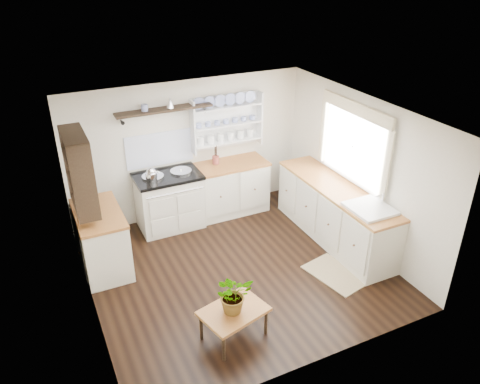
# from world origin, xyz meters

# --- Properties ---
(floor) EXTENTS (4.00, 3.80, 0.01)m
(floor) POSITION_xyz_m (0.00, 0.00, 0.00)
(floor) COLOR black
(floor) RESTS_ON ground
(wall_back) EXTENTS (4.00, 0.02, 2.30)m
(wall_back) POSITION_xyz_m (0.00, 1.90, 1.15)
(wall_back) COLOR beige
(wall_back) RESTS_ON ground
(wall_right) EXTENTS (0.02, 3.80, 2.30)m
(wall_right) POSITION_xyz_m (2.00, 0.00, 1.15)
(wall_right) COLOR beige
(wall_right) RESTS_ON ground
(wall_left) EXTENTS (0.02, 3.80, 2.30)m
(wall_left) POSITION_xyz_m (-2.00, 0.00, 1.15)
(wall_left) COLOR beige
(wall_left) RESTS_ON ground
(ceiling) EXTENTS (4.00, 3.80, 0.01)m
(ceiling) POSITION_xyz_m (0.00, 0.00, 2.30)
(ceiling) COLOR white
(ceiling) RESTS_ON wall_back
(window) EXTENTS (0.08, 1.55, 1.22)m
(window) POSITION_xyz_m (1.95, 0.15, 1.56)
(window) COLOR white
(window) RESTS_ON wall_right
(aga_cooker) EXTENTS (1.04, 0.72, 0.96)m
(aga_cooker) POSITION_xyz_m (-0.49, 1.57, 0.47)
(aga_cooker) COLOR beige
(aga_cooker) RESTS_ON floor
(back_cabinets) EXTENTS (1.27, 0.63, 0.90)m
(back_cabinets) POSITION_xyz_m (0.60, 1.60, 0.46)
(back_cabinets) COLOR beige
(back_cabinets) RESTS_ON floor
(right_cabinets) EXTENTS (0.62, 2.43, 0.90)m
(right_cabinets) POSITION_xyz_m (1.70, 0.10, 0.46)
(right_cabinets) COLOR beige
(right_cabinets) RESTS_ON floor
(belfast_sink) EXTENTS (0.55, 0.60, 0.45)m
(belfast_sink) POSITION_xyz_m (1.70, -0.65, 0.80)
(belfast_sink) COLOR white
(belfast_sink) RESTS_ON right_cabinets
(left_cabinets) EXTENTS (0.62, 1.13, 0.90)m
(left_cabinets) POSITION_xyz_m (-1.70, 0.90, 0.46)
(left_cabinets) COLOR beige
(left_cabinets) RESTS_ON floor
(plate_rack) EXTENTS (1.20, 0.22, 0.90)m
(plate_rack) POSITION_xyz_m (0.65, 1.86, 1.56)
(plate_rack) COLOR white
(plate_rack) RESTS_ON wall_back
(high_shelf) EXTENTS (1.50, 0.29, 0.16)m
(high_shelf) POSITION_xyz_m (-0.40, 1.78, 1.91)
(high_shelf) COLOR black
(high_shelf) RESTS_ON wall_back
(left_shelving) EXTENTS (0.28, 0.80, 1.05)m
(left_shelving) POSITION_xyz_m (-1.84, 0.90, 1.55)
(left_shelving) COLOR black
(left_shelving) RESTS_ON wall_left
(kettle) EXTENTS (0.18, 0.18, 0.22)m
(kettle) POSITION_xyz_m (-0.77, 1.45, 1.04)
(kettle) COLOR silver
(kettle) RESTS_ON aga_cooker
(utensil_crock) EXTENTS (0.11, 0.11, 0.13)m
(utensil_crock) POSITION_xyz_m (0.38, 1.68, 0.98)
(utensil_crock) COLOR brown
(utensil_crock) RESTS_ON back_cabinets
(center_table) EXTENTS (0.84, 0.69, 0.40)m
(center_table) POSITION_xyz_m (-0.61, -1.16, 0.35)
(center_table) COLOR brown
(center_table) RESTS_ON floor
(potted_plant) EXTENTS (0.43, 0.37, 0.47)m
(potted_plant) POSITION_xyz_m (-0.61, -1.16, 0.63)
(potted_plant) COLOR #3F7233
(potted_plant) RESTS_ON center_table
(floor_rug) EXTENTS (0.71, 0.95, 0.02)m
(floor_rug) POSITION_xyz_m (1.19, -0.71, 0.01)
(floor_rug) COLOR olive
(floor_rug) RESTS_ON floor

